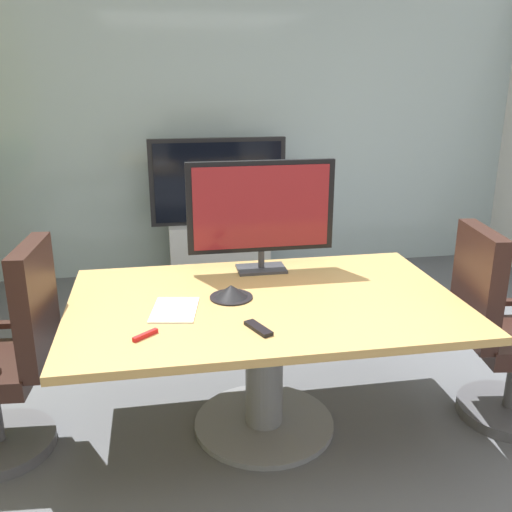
# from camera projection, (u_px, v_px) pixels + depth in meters

# --- Properties ---
(ground_plane) EXTENTS (6.92, 6.92, 0.00)m
(ground_plane) POSITION_uv_depth(u_px,v_px,m) (303.00, 455.00, 2.85)
(ground_plane) COLOR #515459
(wall_back_glass_partition) EXTENTS (5.67, 0.10, 2.93)m
(wall_back_glass_partition) POSITION_uv_depth(u_px,v_px,m) (226.00, 116.00, 5.17)
(wall_back_glass_partition) COLOR #9EB2B7
(wall_back_glass_partition) RESTS_ON ground
(conference_table) EXTENTS (1.97, 1.23, 0.75)m
(conference_table) POSITION_uv_depth(u_px,v_px,m) (264.00, 331.00, 2.92)
(conference_table) COLOR #B2894C
(conference_table) RESTS_ON ground
(office_chair_left) EXTENTS (0.61, 0.59, 1.09)m
(office_chair_left) POSITION_uv_depth(u_px,v_px,m) (8.00, 369.00, 2.77)
(office_chair_left) COLOR #4C4C51
(office_chair_left) RESTS_ON ground
(office_chair_right) EXTENTS (0.62, 0.60, 1.09)m
(office_chair_right) POSITION_uv_depth(u_px,v_px,m) (501.00, 342.00, 3.05)
(office_chair_right) COLOR #4C4C51
(office_chair_right) RESTS_ON ground
(tv_monitor) EXTENTS (0.84, 0.18, 0.64)m
(tv_monitor) POSITION_uv_depth(u_px,v_px,m) (261.00, 210.00, 3.18)
(tv_monitor) COLOR #333338
(tv_monitor) RESTS_ON conference_table
(wall_display_unit) EXTENTS (1.20, 0.36, 1.31)m
(wall_display_unit) POSITION_uv_depth(u_px,v_px,m) (219.00, 234.00, 5.13)
(wall_display_unit) COLOR #B7BABC
(wall_display_unit) RESTS_ON ground
(conference_phone) EXTENTS (0.22, 0.22, 0.07)m
(conference_phone) POSITION_uv_depth(u_px,v_px,m) (231.00, 292.00, 2.87)
(conference_phone) COLOR black
(conference_phone) RESTS_ON conference_table
(remote_control) EXTENTS (0.11, 0.18, 0.02)m
(remote_control) POSITION_uv_depth(u_px,v_px,m) (258.00, 328.00, 2.51)
(remote_control) COLOR black
(remote_control) RESTS_ON conference_table
(whiteboard_marker) EXTENTS (0.11, 0.10, 0.02)m
(whiteboard_marker) POSITION_uv_depth(u_px,v_px,m) (145.00, 335.00, 2.45)
(whiteboard_marker) COLOR red
(whiteboard_marker) RESTS_ON conference_table
(paper_notepad) EXTENTS (0.26, 0.33, 0.01)m
(paper_notepad) POSITION_uv_depth(u_px,v_px,m) (175.00, 310.00, 2.72)
(paper_notepad) COLOR white
(paper_notepad) RESTS_ON conference_table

